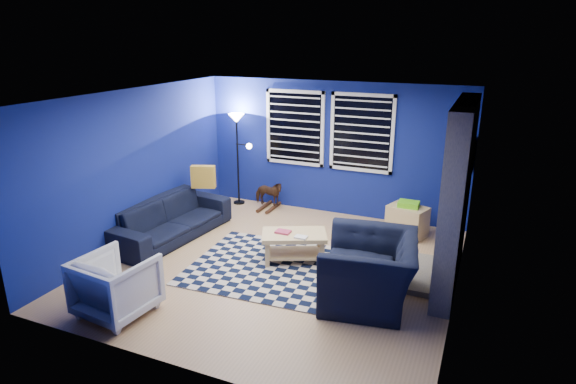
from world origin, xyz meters
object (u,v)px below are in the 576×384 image
at_px(coffee_table, 294,241).
at_px(sofa, 170,219).
at_px(armchair_bent, 117,285).
at_px(cabinet, 407,221).
at_px(armchair_big, 369,270).
at_px(floor_lamp, 238,131).
at_px(tv, 471,160).
at_px(rocking_horse, 269,193).

bearing_deg(coffee_table, sofa, 179.68).
xyz_separation_m(armchair_bent, cabinet, (2.83, 3.85, -0.11)).
relative_size(sofa, cabinet, 3.09).
relative_size(armchair_big, floor_lamp, 0.72).
bearing_deg(cabinet, armchair_bent, -106.84).
height_order(armchair_big, cabinet, armchair_big).
height_order(tv, sofa, tv).
height_order(armchair_bent, floor_lamp, floor_lamp).
bearing_deg(rocking_horse, armchair_bent, 173.74).
xyz_separation_m(armchair_bent, rocking_horse, (0.09, 4.12, -0.06)).
height_order(tv, coffee_table, tv).
xyz_separation_m(rocking_horse, floor_lamp, (-0.68, 0.07, 1.18)).
bearing_deg(rocking_horse, armchair_big, -139.36).
distance_m(tv, floor_lamp, 4.32).
xyz_separation_m(rocking_horse, coffee_table, (1.34, -1.94, 0.01)).
relative_size(sofa, armchair_bent, 2.70).
relative_size(armchair_big, rocking_horse, 2.23).
height_order(sofa, rocking_horse, sofa).
relative_size(tv, armchair_bent, 1.19).
bearing_deg(armchair_big, coffee_table, -126.05).
relative_size(armchair_big, armchair_bent, 1.57).
bearing_deg(armchair_bent, cabinet, -120.48).
distance_m(sofa, floor_lamp, 2.32).
bearing_deg(armchair_bent, floor_lamp, -76.04).
height_order(sofa, cabinet, sofa).
height_order(rocking_horse, floor_lamp, floor_lamp).
bearing_deg(tv, cabinet, -173.96).
height_order(armchair_big, armchair_bent, armchair_big).
relative_size(cabinet, floor_lamp, 0.40).
bearing_deg(tv, coffee_table, -142.47).
bearing_deg(tv, rocking_horse, 177.15).
relative_size(rocking_horse, coffee_table, 0.54).
xyz_separation_m(tv, floor_lamp, (-4.31, 0.25, 0.10)).
bearing_deg(cabinet, coffee_table, -110.52).
distance_m(armchair_bent, cabinet, 4.78).
distance_m(rocking_horse, floor_lamp, 1.36).
bearing_deg(tv, armchair_big, -111.83).
distance_m(cabinet, floor_lamp, 3.65).
xyz_separation_m(sofa, armchair_big, (3.58, -0.68, 0.10)).
height_order(sofa, floor_lamp, floor_lamp).
xyz_separation_m(armchair_big, rocking_horse, (-2.66, 2.60, -0.11)).
relative_size(tv, rocking_horse, 1.69).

